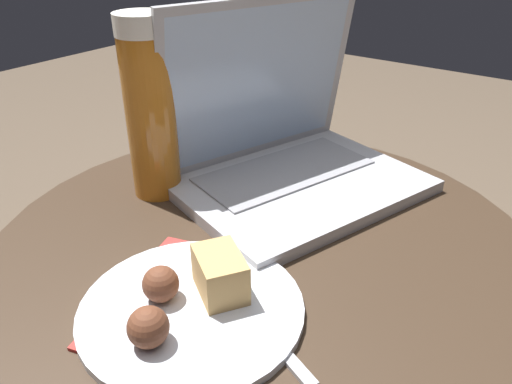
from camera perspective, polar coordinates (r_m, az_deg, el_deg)
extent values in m
cylinder|color=#38281C|center=(0.64, 0.79, -5.82)|extent=(0.68, 0.68, 0.02)
cube|color=#B7332D|center=(0.54, -8.78, -11.94)|extent=(0.23, 0.19, 0.00)
cube|color=#B2B2B7|center=(0.73, 5.13, 0.68)|extent=(0.40, 0.34, 0.02)
cube|color=gray|center=(0.75, 3.34, 2.47)|extent=(0.29, 0.19, 0.00)
cube|color=#B2B2B7|center=(0.76, 0.31, 12.52)|extent=(0.34, 0.15, 0.25)
cube|color=silver|center=(0.76, 0.45, 12.44)|extent=(0.31, 0.13, 0.22)
cylinder|color=#C6701E|center=(0.70, -11.89, 8.15)|extent=(0.07, 0.07, 0.22)
cylinder|color=white|center=(0.67, -13.02, 18.23)|extent=(0.07, 0.07, 0.03)
cylinder|color=silver|center=(0.53, -7.35, -13.10)|extent=(0.23, 0.23, 0.01)
cube|color=tan|center=(0.52, -4.14, -9.31)|extent=(0.07, 0.08, 0.05)
sphere|color=brown|center=(0.52, -10.84, -10.28)|extent=(0.04, 0.04, 0.04)
sphere|color=brown|center=(0.48, -12.22, -14.86)|extent=(0.04, 0.04, 0.04)
cube|color=#B2B2B7|center=(0.50, 1.51, -16.14)|extent=(0.06, 0.13, 0.00)
cube|color=#B2B2B7|center=(0.56, -4.14, -9.96)|extent=(0.04, 0.06, 0.00)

